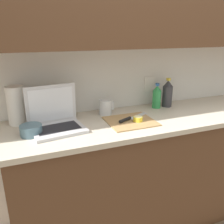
{
  "coord_description": "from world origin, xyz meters",
  "views": [
    {
      "loc": [
        -0.9,
        -1.44,
        1.53
      ],
      "look_at": [
        -0.35,
        -0.01,
        1.01
      ],
      "focal_mm": 38.0,
      "sensor_mm": 36.0,
      "label": 1
    }
  ],
  "objects": [
    {
      "name": "measuring_cup",
      "position": [
        -0.33,
        0.18,
        0.98
      ],
      "size": [
        0.12,
        0.1,
        0.11
      ],
      "color": "silver",
      "rests_on": "counter_unit"
    },
    {
      "name": "ground_plane",
      "position": [
        0.0,
        0.0,
        0.0
      ],
      "size": [
        12.0,
        12.0,
        0.0
      ],
      "primitive_type": "plane",
      "color": "brown",
      "rests_on": "ground"
    },
    {
      "name": "cutting_board",
      "position": [
        -0.22,
        -0.04,
        0.93
      ],
      "size": [
        0.33,
        0.3,
        0.01
      ],
      "primitive_type": "cube",
      "color": "tan",
      "rests_on": "counter_unit"
    },
    {
      "name": "wall_back",
      "position": [
        -0.0,
        0.22,
        1.56
      ],
      "size": [
        5.2,
        0.38,
        2.6
      ],
      "color": "white",
      "rests_on": "ground_plane"
    },
    {
      "name": "bottle_green_soda",
      "position": [
        0.22,
        0.18,
        1.04
      ],
      "size": [
        0.08,
        0.08,
        0.24
      ],
      "color": "#333338",
      "rests_on": "counter_unit"
    },
    {
      "name": "bottle_oil_tall",
      "position": [
        0.12,
        0.18,
        1.02
      ],
      "size": [
        0.07,
        0.07,
        0.21
      ],
      "color": "#2D934C",
      "rests_on": "counter_unit"
    },
    {
      "name": "paper_towel_roll",
      "position": [
        -0.96,
        0.21,
        1.06
      ],
      "size": [
        0.12,
        0.12,
        0.26
      ],
      "color": "white",
      "rests_on": "counter_unit"
    },
    {
      "name": "lemon_half_cut",
      "position": [
        -0.18,
        -0.07,
        0.95
      ],
      "size": [
        0.07,
        0.07,
        0.03
      ],
      "color": "yellow",
      "rests_on": "cutting_board"
    },
    {
      "name": "laptop",
      "position": [
        -0.73,
        0.03,
        0.99
      ],
      "size": [
        0.36,
        0.3,
        0.27
      ],
      "rotation": [
        0.0,
        0.0,
        0.13
      ],
      "color": "silver",
      "rests_on": "counter_unit"
    },
    {
      "name": "bowl_white",
      "position": [
        -0.89,
        -0.03,
        0.96
      ],
      "size": [
        0.13,
        0.13,
        0.06
      ],
      "color": "slate",
      "rests_on": "counter_unit"
    },
    {
      "name": "counter_unit",
      "position": [
        0.02,
        0.0,
        0.48
      ],
      "size": [
        2.17,
        0.59,
        0.93
      ],
      "color": "brown",
      "rests_on": "ground_plane"
    },
    {
      "name": "knife",
      "position": [
        -0.23,
        -0.02,
        0.94
      ],
      "size": [
        0.28,
        0.15,
        0.02
      ],
      "rotation": [
        0.0,
        0.0,
        0.45
      ],
      "color": "silver",
      "rests_on": "cutting_board"
    }
  ]
}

